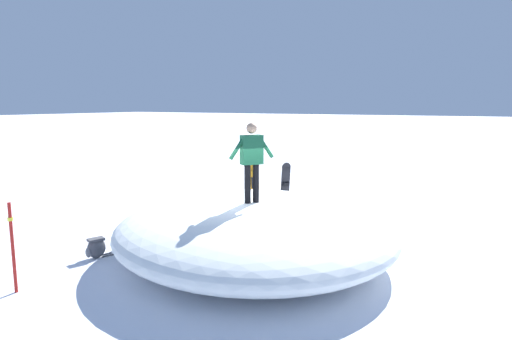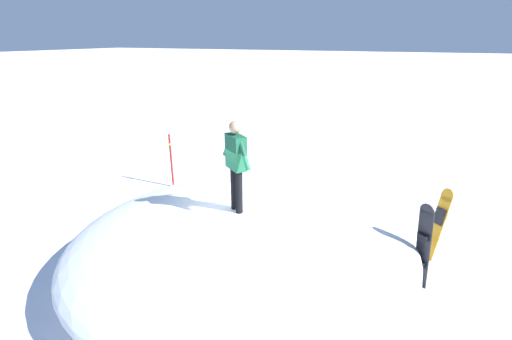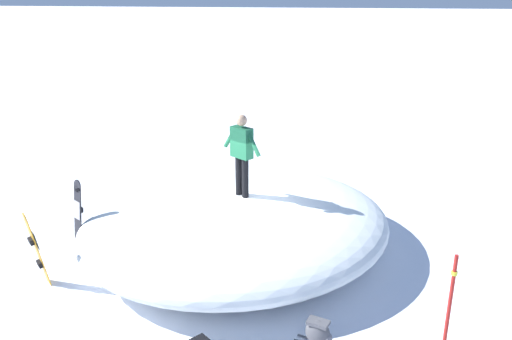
# 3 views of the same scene
# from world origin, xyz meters

# --- Properties ---
(ground) EXTENTS (240.00, 240.00, 0.00)m
(ground) POSITION_xyz_m (0.00, 0.00, 0.00)
(ground) COLOR white
(snow_mound) EXTENTS (9.22, 9.17, 1.28)m
(snow_mound) POSITION_xyz_m (-0.10, -0.50, 0.64)
(snow_mound) COLOR white
(snow_mound) RESTS_ON ground
(snowboarder_standing) EXTENTS (0.90, 0.70, 1.77)m
(snowboarder_standing) POSITION_xyz_m (-0.23, -0.50, 2.31)
(snowboarder_standing) COLOR black
(snowboarder_standing) RESTS_ON snow_mound
(snowboard_primary_upright) EXTENTS (0.35, 0.33, 1.75)m
(snowboard_primary_upright) POSITION_xyz_m (3.13, 0.29, 0.90)
(snowboard_primary_upright) COLOR black
(snowboard_primary_upright) RESTS_ON ground
(snowboard_secondary_upright) EXTENTS (0.40, 0.40, 1.57)m
(snowboard_secondary_upright) POSITION_xyz_m (3.43, 1.49, 0.81)
(snowboard_secondary_upright) COLOR orange
(snowboard_secondary_upright) RESTS_ON ground
(backpack_near) EXTENTS (0.65, 0.40, 0.47)m
(backpack_near) POSITION_xyz_m (-1.97, 2.57, 0.24)
(backpack_near) COLOR #4C4C51
(backpack_near) RESTS_ON ground
(trail_marker_pole) EXTENTS (0.10, 0.10, 1.70)m
(trail_marker_pole) POSITION_xyz_m (-3.98, 2.39, 0.90)
(trail_marker_pole) COLOR #A51E19
(trail_marker_pole) RESTS_ON ground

